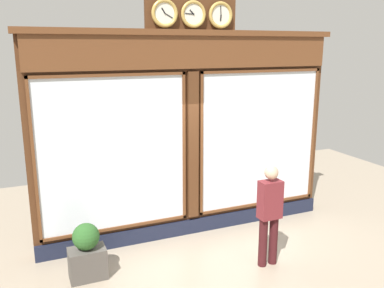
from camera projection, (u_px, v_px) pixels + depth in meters
shop_facade at (189, 134)px, 7.57m from camera, size 5.80×0.42×4.34m
pedestrian at (270, 211)px, 6.54m from camera, size 0.36×0.22×1.69m
planter_box at (88, 263)px, 6.30m from camera, size 0.56×0.36×0.49m
planter_shrub at (86, 237)px, 6.19m from camera, size 0.41×0.41×0.41m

